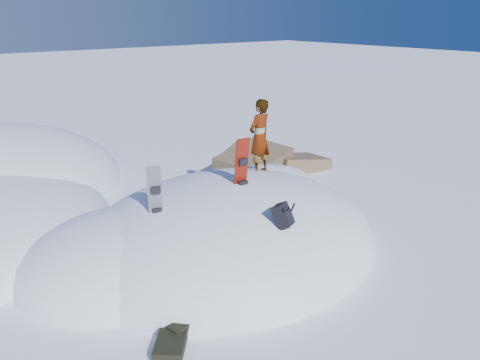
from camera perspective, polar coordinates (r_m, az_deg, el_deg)
ground at (r=10.61m, az=-1.34°, el=-7.94°), size 120.00×120.00×0.00m
snow_mound at (r=10.69m, az=-2.86°, el=-7.73°), size 8.00×6.00×3.00m
rock_outcrop at (r=14.92m, az=2.97°, el=0.46°), size 4.68×4.41×1.68m
snowboard_red at (r=9.92m, az=0.16°, el=0.64°), size 0.33×0.25×1.66m
snowboard_dark at (r=9.19m, az=-10.23°, el=-2.71°), size 0.29×0.26×1.47m
backpack at (r=8.71m, az=5.35°, el=-4.36°), size 0.44×0.51×0.53m
gear_pile at (r=7.73m, az=-8.30°, el=-19.02°), size 0.87×0.77×0.23m
person at (r=11.05m, az=2.40°, el=5.26°), size 0.72×0.54×1.79m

